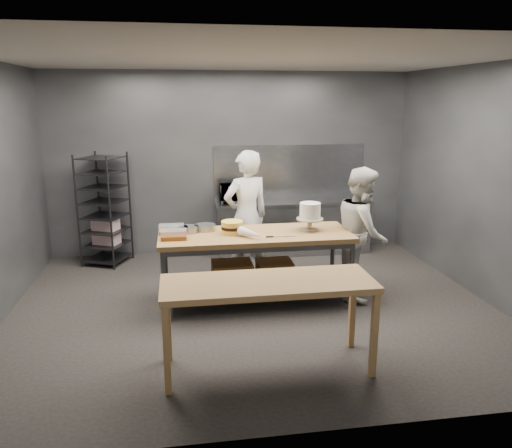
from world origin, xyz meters
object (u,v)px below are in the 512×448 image
(work_table, at_px, (253,259))
(near_counter, at_px, (268,290))
(chef_behind, at_px, (246,217))
(speed_rack, at_px, (105,210))
(layer_cake, at_px, (232,227))
(chef_right, at_px, (362,233))
(microwave, at_px, (237,194))
(frosted_cake_stand, at_px, (310,213))

(work_table, distance_m, near_counter, 1.66)
(work_table, relative_size, chef_behind, 1.28)
(speed_rack, distance_m, layer_cake, 2.64)
(near_counter, height_order, chef_right, chef_right)
(near_counter, relative_size, layer_cake, 7.38)
(work_table, height_order, chef_right, chef_right)
(work_table, distance_m, chef_right, 1.47)
(near_counter, bearing_deg, layer_cake, 95.37)
(microwave, bearing_deg, chef_behind, -90.29)
(work_table, xyz_separation_m, speed_rack, (-2.07, 1.94, 0.28))
(near_counter, height_order, layer_cake, layer_cake)
(frosted_cake_stand, xyz_separation_m, layer_cake, (-1.00, -0.01, -0.15))
(frosted_cake_stand, distance_m, layer_cake, 1.01)
(speed_rack, height_order, frosted_cake_stand, speed_rack)
(work_table, xyz_separation_m, chef_behind, (0.02, 0.81, 0.37))
(near_counter, distance_m, layer_cake, 1.68)
(chef_behind, xyz_separation_m, chef_right, (1.41, -0.78, -0.08))
(chef_behind, height_order, microwave, chef_behind)
(chef_right, bearing_deg, layer_cake, 108.07)
(layer_cake, bearing_deg, speed_rack, 133.11)
(chef_behind, bearing_deg, speed_rack, -48.54)
(speed_rack, height_order, layer_cake, speed_rack)
(speed_rack, bearing_deg, microwave, 2.19)
(microwave, bearing_deg, frosted_cake_stand, -70.67)
(microwave, relative_size, layer_cake, 2.00)
(chef_behind, distance_m, microwave, 1.21)
(frosted_cake_stand, bearing_deg, near_counter, -116.78)
(chef_right, height_order, layer_cake, chef_right)
(work_table, relative_size, layer_cake, 8.86)
(work_table, relative_size, speed_rack, 1.37)
(speed_rack, relative_size, microwave, 3.23)
(near_counter, height_order, chef_behind, chef_behind)
(speed_rack, distance_m, frosted_cake_stand, 3.40)
(speed_rack, xyz_separation_m, layer_cake, (1.80, -1.92, 0.14))
(chef_right, distance_m, layer_cake, 1.71)
(work_table, xyz_separation_m, near_counter, (-0.11, -1.64, 0.24))
(microwave, bearing_deg, speed_rack, -177.81)
(speed_rack, height_order, microwave, speed_rack)
(chef_behind, relative_size, chef_right, 1.09)
(work_table, relative_size, chef_right, 1.40)
(frosted_cake_stand, bearing_deg, speed_rack, 145.55)
(chef_behind, height_order, layer_cake, chef_behind)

